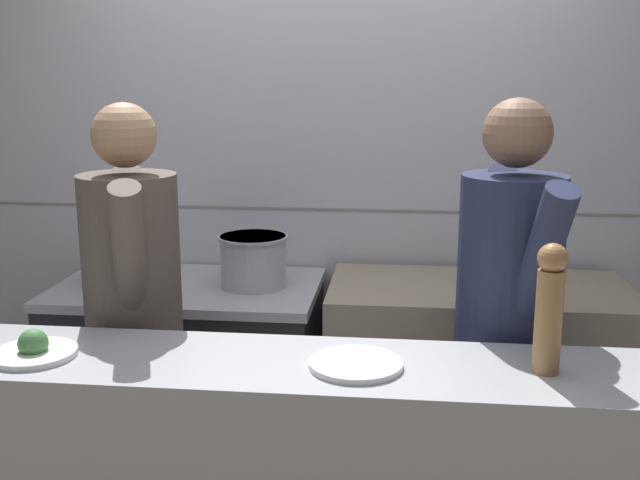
{
  "coord_description": "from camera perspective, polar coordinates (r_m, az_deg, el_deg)",
  "views": [
    {
      "loc": [
        0.33,
        -2.21,
        1.78
      ],
      "look_at": [
        0.02,
        0.6,
        1.15
      ],
      "focal_mm": 42.0,
      "sensor_mm": 36.0,
      "label": 1
    }
  ],
  "objects": [
    {
      "name": "sauce_pot",
      "position": [
        3.27,
        -5.11,
        -1.5
      ],
      "size": [
        0.3,
        0.3,
        0.23
      ],
      "color": "#B7BABF",
      "rests_on": "oven_range"
    },
    {
      "name": "wall_back_tiled",
      "position": [
        3.55,
        0.91,
        4.81
      ],
      "size": [
        8.0,
        0.06,
        2.6
      ],
      "color": "silver",
      "rests_on": "ground_plane"
    },
    {
      "name": "oven_range",
      "position": [
        3.51,
        -9.78,
        -10.16
      ],
      "size": [
        1.16,
        0.71,
        0.87
      ],
      "color": "#232326",
      "rests_on": "ground_plane"
    },
    {
      "name": "pepper_mill",
      "position": [
        2.17,
        17.08,
        -4.82
      ],
      "size": [
        0.08,
        0.08,
        0.37
      ],
      "color": "#AD7A47",
      "rests_on": "pass_counter"
    },
    {
      "name": "plated_dish_main",
      "position": [
        2.41,
        -20.98,
        -7.8
      ],
      "size": [
        0.25,
        0.25,
        0.09
      ],
      "color": "white",
      "rests_on": "pass_counter"
    },
    {
      "name": "prep_counter",
      "position": [
        3.39,
        11.75,
        -10.83
      ],
      "size": [
        1.27,
        0.65,
        0.9
      ],
      "color": "gray",
      "rests_on": "ground_plane"
    },
    {
      "name": "chef_head_cook",
      "position": [
        2.78,
        -13.98,
        -5.46
      ],
      "size": [
        0.44,
        0.72,
        1.69
      ],
      "rotation": [
        0.0,
        0.0,
        0.34
      ],
      "color": "black",
      "rests_on": "ground_plane"
    },
    {
      "name": "plated_dish_appetiser",
      "position": [
        2.18,
        2.75,
        -9.42
      ],
      "size": [
        0.27,
        0.27,
        0.02
      ],
      "color": "white",
      "rests_on": "pass_counter"
    },
    {
      "name": "stock_pot",
      "position": [
        3.41,
        -15.35,
        -1.8
      ],
      "size": [
        0.24,
        0.24,
        0.17
      ],
      "color": "beige",
      "rests_on": "oven_range"
    },
    {
      "name": "chef_sous",
      "position": [
        2.63,
        14.03,
        -6.22
      ],
      "size": [
        0.43,
        0.74,
        1.71
      ],
      "rotation": [
        0.0,
        0.0,
        0.29
      ],
      "color": "black",
      "rests_on": "ground_plane"
    }
  ]
}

